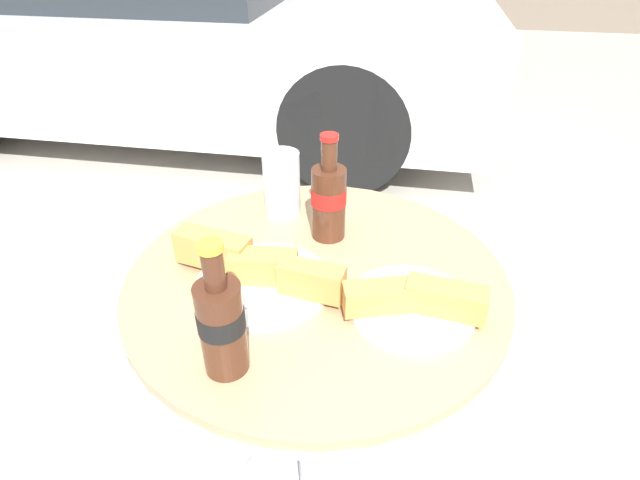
% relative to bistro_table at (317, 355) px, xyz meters
% --- Properties ---
extents(bistro_table, '(0.69, 0.69, 0.74)m').
position_rel_bistro_table_xyz_m(bistro_table, '(0.00, 0.00, 0.00)').
color(bistro_table, '#B7B7BC').
rests_on(bistro_table, ground_plane).
extents(cola_bottle_left, '(0.07, 0.07, 0.21)m').
position_rel_bistro_table_xyz_m(cola_bottle_left, '(0.00, 0.13, 0.29)').
color(cola_bottle_left, '#4C2819').
rests_on(cola_bottle_left, bistro_table).
extents(cola_bottle_right, '(0.07, 0.07, 0.21)m').
position_rel_bistro_table_xyz_m(cola_bottle_right, '(-0.09, -0.24, 0.29)').
color(cola_bottle_right, '#4C2819').
rests_on(cola_bottle_right, bistro_table).
extents(drinking_glass, '(0.08, 0.08, 0.14)m').
position_rel_bistro_table_xyz_m(drinking_glass, '(-0.11, 0.19, 0.27)').
color(drinking_glass, silver).
rests_on(drinking_glass, bistro_table).
extents(lunch_plate_near, '(0.32, 0.23, 0.07)m').
position_rel_bistro_table_xyz_m(lunch_plate_near, '(-0.09, -0.05, 0.23)').
color(lunch_plate_near, white).
rests_on(lunch_plate_near, bistro_table).
extents(lunch_plate_far, '(0.23, 0.21, 0.06)m').
position_rel_bistro_table_xyz_m(lunch_plate_far, '(0.17, -0.07, 0.23)').
color(lunch_plate_far, white).
rests_on(lunch_plate_far, bistro_table).
extents(parked_car, '(3.98, 1.84, 1.24)m').
position_rel_bistro_table_xyz_m(parked_car, '(-1.45, 2.55, 0.07)').
color(parked_car, silver).
rests_on(parked_car, ground_plane).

